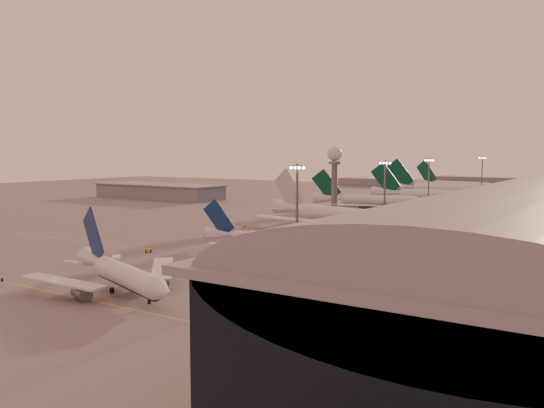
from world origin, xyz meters
The scene contains 23 objects.
ground centered at (0.00, 0.00, 0.00)m, with size 700.00×700.00×0.00m, color #585656.
taxiway_markings centered at (30.00, 56.00, 0.01)m, with size 180.00×185.25×0.02m.
hangar centered at (-120.00, 140.00, 4.32)m, with size 82.00×27.00×8.50m.
radar_tower centered at (5.00, 120.00, 20.95)m, with size 6.40×6.40×31.10m.
mast_a centered at (58.00, 0.00, 13.74)m, with size 3.60×0.56×25.00m.
mast_b centered at (55.00, 55.00, 13.74)m, with size 3.60×0.56×25.00m.
mast_c centered at (50.00, 110.00, 13.74)m, with size 3.60×0.56×25.00m.
mast_d centered at (48.00, 200.00, 13.74)m, with size 3.60×0.56×25.00m.
distant_horizon centered at (2.62, 325.14, 3.89)m, with size 165.00×37.50×9.00m.
narrowbody_near centered at (35.53, -28.32, 3.19)m, with size 38.74×30.37×15.75m.
narrowbody_mid centered at (31.07, 26.33, 2.85)m, with size 35.71×28.24×14.08m.
widebody_white centered at (26.11, 78.41, 3.66)m, with size 59.00×46.72×21.13m.
greentail_a centered at (12.24, 141.84, 3.44)m, with size 51.59×40.99×19.46m.
greentail_b centered at (27.74, 180.67, 3.90)m, with size 60.69×48.81×22.06m.
greentail_c centered at (19.95, 225.22, 4.15)m, with size 64.54×51.87×23.47m.
greentail_d centered at (15.86, 269.39, 3.88)m, with size 58.80×46.81×21.96m.
gsv_catering_a centered at (69.01, -5.85, 1.99)m, with size 5.29×3.53×3.99m.
gsv_tug_mid centered at (6.48, 7.18, 0.53)m, with size 3.94×4.11×1.02m.
gsv_truck_b centered at (49.27, 35.46, 1.23)m, with size 6.21×3.05×2.40m.
gsv_truck_c centered at (-2.05, 63.79, 1.22)m, with size 6.27×4.34×2.39m.
gsv_catering_b centered at (54.51, 73.05, 2.11)m, with size 5.29×2.75×4.22m.
gsv_truck_d centered at (-13.77, 118.87, 1.11)m, with size 2.79×5.62×2.17m.
gsv_tug_hangar centered at (40.84, 164.35, 0.58)m, with size 4.53×3.55×1.14m.
Camera 1 is at (120.00, -103.59, 27.59)m, focal length 38.00 mm.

